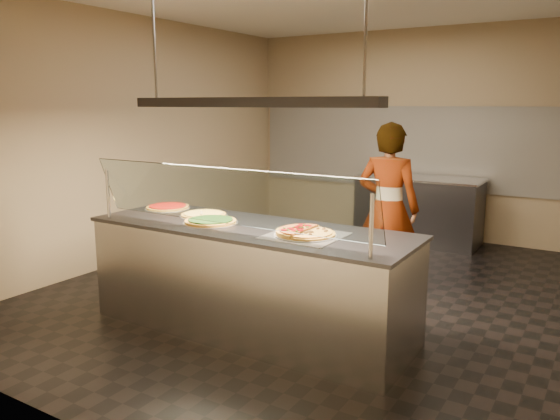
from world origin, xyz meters
The scene contains 19 objects.
ground centered at (0.00, 0.00, -0.01)m, with size 5.00×6.00×0.02m, color black.
wall_back centered at (0.00, 3.01, 1.50)m, with size 5.00×0.02×3.00m, color #92805E.
wall_front centered at (0.00, -3.01, 1.50)m, with size 5.00×0.02×3.00m, color #92805E.
wall_left centered at (-2.51, 0.00, 1.50)m, with size 0.02×6.00×3.00m, color #92805E.
tile_band centered at (0.00, 2.98, 1.30)m, with size 4.90×0.02×1.20m, color silver.
serving_counter centered at (0.04, -1.24, 0.47)m, with size 2.84×0.94×0.93m.
sneeze_guard centered at (0.04, -1.58, 1.23)m, with size 2.60×0.18×0.54m.
perforated_tray centered at (0.61, -1.30, 0.94)m, with size 0.57×0.57×0.01m.
half_pizza_pepperoni centered at (0.50, -1.30, 0.96)m, with size 0.24×0.46×0.05m.
half_pizza_sausage centered at (0.72, -1.30, 0.96)m, with size 0.24×0.46×0.04m.
pizza_spinach centered at (-0.31, -1.32, 0.95)m, with size 0.48×0.48×0.03m.
pizza_cheese centered at (-0.55, -1.12, 0.94)m, with size 0.44×0.44×0.03m.
pizza_tomato centered at (-1.09, -1.01, 0.94)m, with size 0.44×0.44×0.03m.
pizza_spatula centered at (-0.50, -1.16, 0.96)m, with size 0.28×0.18×0.02m.
prep_table centered at (0.31, 2.55, 0.47)m, with size 1.71×0.74×0.93m.
worker centered at (0.67, 0.35, 0.88)m, with size 0.64×0.42×1.76m, color #3F3B44.
heat_lamp_housing centered at (0.04, -1.24, 1.95)m, with size 2.30×0.18×0.08m, color #37373C.
lamp_rod_left centered at (-0.96, -1.24, 2.50)m, with size 0.02×0.02×1.01m, color #B7B7BC.
lamp_rod_right centered at (1.04, -1.24, 2.50)m, with size 0.02×0.02×1.01m, color #B7B7BC.
Camera 1 is at (2.60, -4.91, 1.94)m, focal length 35.00 mm.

